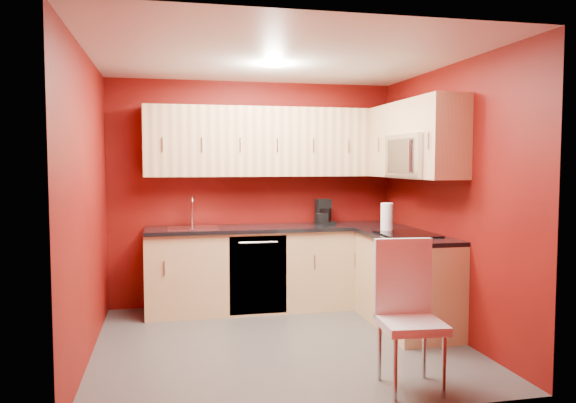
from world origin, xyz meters
name	(u,v)px	position (x,y,z in m)	size (l,w,h in m)	color
floor	(280,343)	(0.00, 0.00, 0.00)	(3.20, 3.20, 0.00)	#43403E
ceiling	(280,57)	(0.00, 0.00, 2.50)	(3.20, 3.20, 0.00)	white
wall_back	(254,194)	(0.00, 1.50, 1.25)	(3.20, 3.20, 0.00)	maroon
wall_front	(329,220)	(0.00, -1.50, 1.25)	(3.20, 3.20, 0.00)	maroon
wall_left	(87,206)	(-1.60, 0.00, 1.25)	(3.00, 3.00, 0.00)	maroon
wall_right	(448,200)	(1.60, 0.00, 1.25)	(3.00, 3.00, 0.00)	maroon
base_cabinets_back	(276,269)	(0.20, 1.20, 0.43)	(2.80, 0.60, 0.87)	tan
base_cabinets_right	(406,282)	(1.30, 0.25, 0.43)	(0.60, 1.30, 0.87)	tan
countertop_back	(277,228)	(0.20, 1.19, 0.89)	(2.80, 0.63, 0.04)	black
countertop_right	(406,236)	(1.29, 0.23, 0.89)	(0.63, 1.27, 0.04)	black
upper_cabinets_back	(274,142)	(0.20, 1.32, 1.83)	(2.80, 0.35, 0.75)	#E2BB80
upper_cabinets_right	(412,134)	(1.42, 0.44, 1.89)	(0.35, 1.55, 0.75)	#E2BB80
microwave	(419,156)	(1.39, 0.20, 1.66)	(0.42, 0.76, 0.42)	silver
cooktop	(407,234)	(1.28, 0.20, 0.92)	(0.50, 0.55, 0.01)	black
sink	(193,225)	(-0.70, 1.20, 0.94)	(0.52, 0.42, 0.35)	silver
dishwasher_front	(258,275)	(-0.05, 0.91, 0.43)	(0.60, 0.02, 0.82)	black
downlight	(274,65)	(0.00, 0.30, 2.48)	(0.20, 0.20, 0.01)	white
coffee_maker	(325,212)	(0.78, 1.27, 1.05)	(0.17, 0.22, 0.28)	black
napkin_holder	(321,219)	(0.72, 1.22, 0.97)	(0.12, 0.12, 0.13)	black
paper_towel	(387,217)	(1.19, 0.49, 1.05)	(0.16, 0.16, 0.29)	white
dining_chair	(411,316)	(0.70, -1.17, 0.52)	(0.42, 0.44, 1.05)	silver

